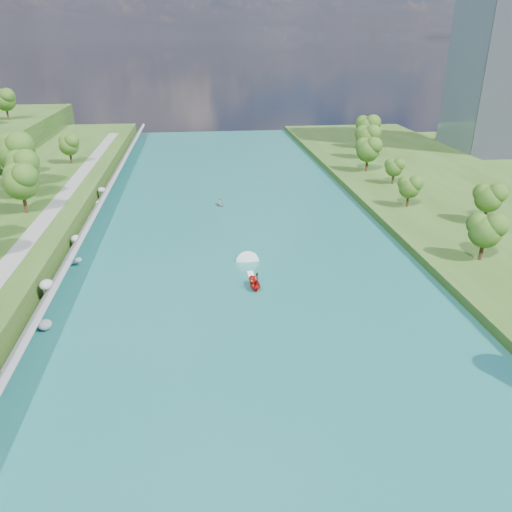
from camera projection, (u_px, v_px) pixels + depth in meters
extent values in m
plane|color=#2D5119|center=(256.00, 336.00, 58.71)|extent=(260.00, 260.00, 0.00)
cube|color=#1B6662|center=(241.00, 265.00, 76.87)|extent=(55.00, 240.00, 0.10)
cube|color=slate|center=(66.00, 263.00, 73.37)|extent=(3.54, 236.00, 4.05)
ellipsoid|color=gray|center=(45.00, 325.00, 59.60)|extent=(1.61, 1.82, 1.19)
ellipsoid|color=gray|center=(47.00, 285.00, 64.86)|extent=(1.75, 2.00, 1.33)
ellipsoid|color=gray|center=(78.00, 260.00, 76.04)|extent=(1.14, 1.20, 0.64)
ellipsoid|color=gray|center=(76.00, 239.00, 81.91)|extent=(1.66, 1.57, 1.23)
ellipsoid|color=gray|center=(91.00, 218.00, 91.37)|extent=(1.05, 1.30, 0.70)
ellipsoid|color=gray|center=(99.00, 203.00, 99.73)|extent=(1.47, 1.73, 0.91)
ellipsoid|color=gray|center=(102.00, 190.00, 106.19)|extent=(1.70, 1.64, 1.15)
cube|color=gray|center=(17.00, 254.00, 71.94)|extent=(3.00, 200.00, 0.10)
cube|color=gray|center=(504.00, 46.00, 141.99)|extent=(22.00, 22.00, 60.00)
ellipsoid|color=#1D4412|center=(21.00, 184.00, 86.83)|extent=(6.37, 6.37, 10.62)
ellipsoid|color=#1D4412|center=(23.00, 170.00, 95.14)|extent=(6.68, 6.68, 11.14)
ellipsoid|color=#1D4412|center=(16.00, 155.00, 101.56)|extent=(8.11, 8.11, 13.52)
ellipsoid|color=#1D4412|center=(12.00, 152.00, 111.28)|extent=(6.33, 6.33, 10.55)
ellipsoid|color=#1D4412|center=(69.00, 146.00, 122.18)|extent=(5.14, 5.14, 8.56)
ellipsoid|color=#1D4412|center=(485.00, 233.00, 73.43)|extent=(5.21, 5.21, 8.68)
ellipsoid|color=#1D4412|center=(488.00, 200.00, 88.52)|extent=(5.14, 5.14, 8.57)
ellipsoid|color=#1D4412|center=(409.00, 189.00, 97.27)|extent=(4.39, 4.39, 7.32)
ellipsoid|color=#1D4412|center=(394.00, 169.00, 112.84)|extent=(4.18, 4.18, 6.97)
ellipsoid|color=#1D4412|center=(368.00, 151.00, 122.72)|extent=(6.01, 6.01, 10.01)
ellipsoid|color=#1D4412|center=(367.00, 139.00, 136.40)|extent=(6.44, 6.44, 10.73)
ellipsoid|color=#1D4412|center=(367.00, 128.00, 149.30)|extent=(6.87, 6.87, 11.45)
ellipsoid|color=#1D4412|center=(5.00, 101.00, 151.33)|extent=(6.52, 6.52, 10.87)
imported|color=red|center=(254.00, 283.00, 69.41)|extent=(1.67, 3.66, 1.37)
imported|color=#66605B|center=(252.00, 282.00, 68.80)|extent=(0.73, 0.60, 1.71)
imported|color=#66605B|center=(257.00, 279.00, 69.72)|extent=(0.85, 0.69, 1.66)
cube|color=white|center=(252.00, 278.00, 72.41)|extent=(0.90, 5.00, 0.06)
imported|color=gray|center=(220.00, 204.00, 103.77)|extent=(2.75, 3.04, 0.52)
imported|color=#66605B|center=(220.00, 201.00, 103.53)|extent=(0.71, 0.61, 1.24)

